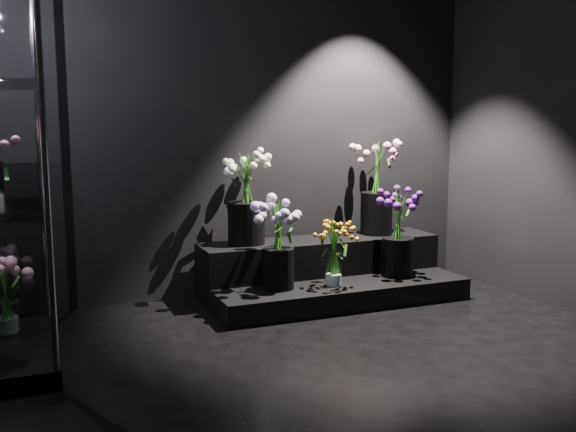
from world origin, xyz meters
TOP-DOWN VIEW (x-y plane):
  - floor at (0.00, 0.00)m, footprint 4.00×4.00m
  - wall_back at (0.00, 2.00)m, footprint 4.00×0.00m
  - display_riser at (0.62, 1.62)m, footprint 1.90×0.84m
  - bouquet_orange_bells at (0.53, 1.33)m, footprint 0.30×0.30m
  - bouquet_lilac at (0.13, 1.40)m, footprint 0.44×0.44m
  - bouquet_purple at (1.11, 1.40)m, footprint 0.40×0.40m
  - bouquet_cream_roses at (0.02, 1.77)m, footprint 0.47×0.47m
  - bouquet_pink_roses at (1.13, 1.77)m, footprint 0.48×0.48m
  - bouquet_case_base_pink at (-1.63, 1.29)m, footprint 0.33×0.33m

SIDE VIEW (x-z plane):
  - floor at x=0.00m, z-range 0.00..0.00m
  - display_riser at x=0.62m, z-range -0.04..0.39m
  - bouquet_case_base_pink at x=-1.63m, z-range 0.11..0.62m
  - bouquet_orange_bells at x=0.53m, z-range 0.17..0.65m
  - bouquet_lilac at x=0.13m, z-range 0.21..0.82m
  - bouquet_purple at x=1.11m, z-range 0.20..0.87m
  - bouquet_cream_roses at x=0.02m, z-range 0.47..1.15m
  - bouquet_pink_roses at x=1.13m, z-range 0.47..1.22m
  - wall_back at x=0.00m, z-range -0.60..3.40m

